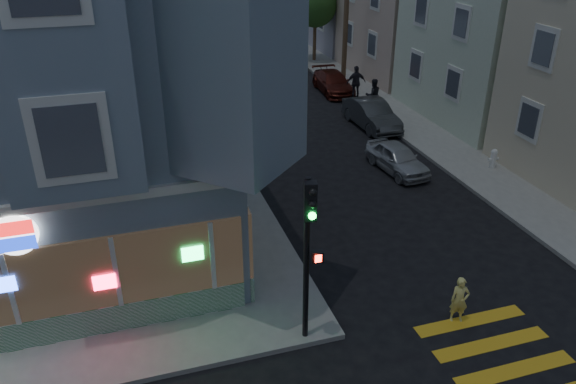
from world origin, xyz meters
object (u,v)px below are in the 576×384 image
parked_car_c (333,83)px  fire_hydrant (494,158)px  running_child (459,300)px  parked_car_d (285,56)px  traffic_signal (309,236)px  parked_car_a (397,158)px  parked_car_b (371,114)px  street_tree_near (315,5)px  utility_pole (347,5)px  pedestrian_a (373,95)px  pedestrian_b (356,83)px

parked_car_c → fire_hydrant: (2.30, -12.59, -0.03)m
running_child → parked_car_d: size_ratio=0.28×
parked_car_c → traffic_signal: size_ratio=0.94×
parked_car_a → traffic_signal: traffic_signal is taller
parked_car_b → street_tree_near: bearing=80.5°
parked_car_b → traffic_signal: bearing=-122.3°
utility_pole → parked_car_d: (-2.11, 5.71, -4.12)m
street_tree_near → fire_hydrant: street_tree_near is taller
utility_pole → parked_car_b: 8.95m
pedestrian_a → parked_car_c: 4.32m
pedestrian_b → parked_car_a: size_ratio=0.55×
utility_pole → parked_car_b: size_ratio=2.14×
parked_car_a → parked_car_c: bearing=76.3°
parked_car_c → running_child: bearing=-99.2°
parked_car_a → parked_car_c: 11.54m
street_tree_near → utility_pole: bearing=-91.9°
parked_car_b → utility_pole: bearing=76.1°
utility_pole → fire_hydrant: (1.00, -14.13, -4.21)m
street_tree_near → pedestrian_a: street_tree_near is taller
running_child → parked_car_d: bearing=100.5°
utility_pole → parked_car_d: size_ratio=1.86×
pedestrian_b → parked_car_b: (-0.98, -4.23, -0.40)m
running_child → traffic_signal: size_ratio=0.30×
parked_car_a → street_tree_near: bearing=75.0°
utility_pole → pedestrian_a: 6.95m
pedestrian_a → parked_car_a: (-2.21, -7.17, -0.44)m
utility_pole → pedestrian_b: 5.17m
parked_car_b → fire_hydrant: 6.90m
running_child → traffic_signal: bearing=-167.3°
traffic_signal → fire_hydrant: size_ratio=5.45×
street_tree_near → parked_car_a: (-3.11, -18.97, -3.34)m
parked_car_a → parked_car_d: (0.79, 18.67, 0.08)m
parked_car_a → fire_hydrant: bearing=-22.2°
pedestrian_a → pedestrian_b: bearing=-86.2°
parked_car_b → traffic_signal: traffic_signal is taller
pedestrian_a → parked_car_c: pedestrian_a is taller
fire_hydrant → parked_car_b: bearing=112.9°
running_child → pedestrian_a: 17.19m
parked_car_a → parked_car_b: 5.34m
parked_car_a → parked_car_b: (1.22, 5.20, 0.10)m
running_child → parked_car_c: size_ratio=0.32×
parked_car_d → fire_hydrant: bearing=-75.9°
parked_car_c → parked_car_d: (-0.81, 7.24, 0.06)m
running_child → parked_car_b: bearing=92.0°
parked_car_a → fire_hydrant: (3.91, -1.16, -0.01)m
traffic_signal → running_child: bearing=7.8°
street_tree_near → pedestrian_a: 12.18m
street_tree_near → traffic_signal: 29.63m
utility_pole → parked_car_a: (-2.91, -12.97, -4.21)m
parked_car_d → running_child: bearing=-92.4°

